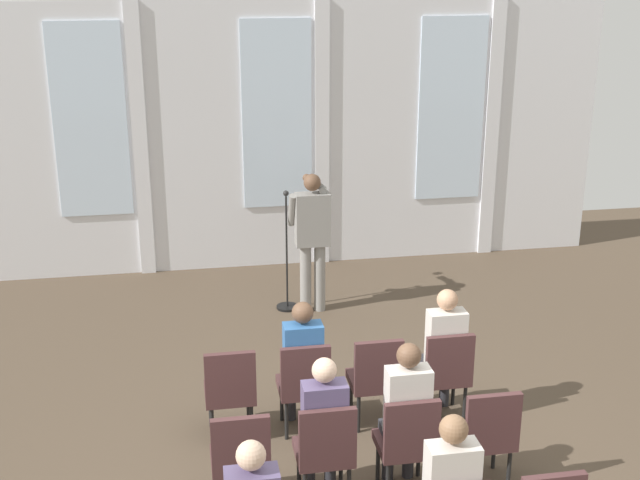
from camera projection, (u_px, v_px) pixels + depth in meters
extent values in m
cube|color=silver|center=(277.00, 137.00, 11.75)|extent=(9.33, 0.10, 3.73)
cube|color=silver|center=(90.00, 121.00, 11.18)|extent=(0.96, 0.04, 2.59)
cube|color=silver|center=(140.00, 143.00, 11.39)|extent=(0.20, 0.08, 3.73)
cube|color=silver|center=(277.00, 115.00, 11.59)|extent=(0.96, 0.04, 2.59)
cube|color=silver|center=(322.00, 136.00, 11.80)|extent=(0.20, 0.08, 3.73)
cube|color=silver|center=(451.00, 110.00, 11.99)|extent=(0.96, 0.04, 2.59)
cube|color=silver|center=(491.00, 130.00, 12.20)|extent=(0.20, 0.08, 3.73)
cylinder|color=gray|center=(306.00, 278.00, 10.57)|extent=(0.14, 0.14, 0.88)
cylinder|color=gray|center=(320.00, 277.00, 10.60)|extent=(0.14, 0.14, 0.88)
cube|color=gray|center=(312.00, 219.00, 10.34)|extent=(0.42, 0.22, 0.66)
cube|color=maroon|center=(311.00, 211.00, 10.42)|extent=(0.06, 0.01, 0.40)
sphere|color=brown|center=(312.00, 182.00, 10.20)|extent=(0.21, 0.21, 0.21)
cylinder|color=gray|center=(292.00, 210.00, 10.34)|extent=(0.09, 0.28, 0.45)
cylinder|color=gray|center=(323.00, 190.00, 10.38)|extent=(0.15, 0.36, 0.15)
cylinder|color=gray|center=(317.00, 186.00, 10.49)|extent=(0.11, 0.34, 0.15)
sphere|color=brown|center=(306.00, 178.00, 10.70)|extent=(0.10, 0.10, 0.10)
cylinder|color=black|center=(287.00, 307.00, 10.79)|extent=(0.28, 0.28, 0.03)
cylinder|color=black|center=(287.00, 252.00, 10.55)|extent=(0.02, 0.02, 1.45)
sphere|color=#262626|center=(286.00, 193.00, 10.30)|extent=(0.07, 0.07, 0.07)
cylinder|color=black|center=(248.00, 405.00, 8.10)|extent=(0.04, 0.04, 0.40)
cylinder|color=black|center=(210.00, 408.00, 8.04)|extent=(0.04, 0.04, 0.40)
cylinder|color=black|center=(252.00, 423.00, 7.78)|extent=(0.04, 0.04, 0.40)
cylinder|color=black|center=(212.00, 427.00, 7.73)|extent=(0.04, 0.04, 0.40)
cube|color=#4C2D2D|center=(230.00, 393.00, 7.83)|extent=(0.46, 0.44, 0.08)
cube|color=#4C2D2D|center=(230.00, 376.00, 7.57)|extent=(0.46, 0.06, 0.46)
cylinder|color=black|center=(318.00, 399.00, 8.21)|extent=(0.04, 0.04, 0.40)
cylinder|color=black|center=(282.00, 402.00, 8.15)|extent=(0.04, 0.04, 0.40)
cylinder|color=black|center=(325.00, 417.00, 7.89)|extent=(0.04, 0.04, 0.40)
cylinder|color=black|center=(286.00, 420.00, 7.84)|extent=(0.04, 0.04, 0.40)
cube|color=#4C2D2D|center=(303.00, 387.00, 7.95)|extent=(0.46, 0.44, 0.08)
cube|color=#4C2D2D|center=(306.00, 370.00, 7.68)|extent=(0.46, 0.06, 0.46)
cylinder|color=#2D2D33|center=(291.00, 399.00, 8.17)|extent=(0.10, 0.10, 0.44)
cylinder|color=#2D2D33|center=(309.00, 397.00, 8.20)|extent=(0.10, 0.10, 0.44)
cube|color=#2D2D33|center=(302.00, 378.00, 7.98)|extent=(0.34, 0.36, 0.12)
cube|color=#3366A5|center=(303.00, 351.00, 7.77)|extent=(0.36, 0.20, 0.54)
sphere|color=brown|center=(303.00, 313.00, 7.67)|extent=(0.20, 0.20, 0.20)
cylinder|color=black|center=(387.00, 393.00, 8.32)|extent=(0.04, 0.04, 0.40)
cylinder|color=black|center=(351.00, 396.00, 8.26)|extent=(0.04, 0.04, 0.40)
cylinder|color=black|center=(396.00, 410.00, 8.01)|extent=(0.04, 0.04, 0.40)
cylinder|color=black|center=(358.00, 413.00, 7.95)|extent=(0.04, 0.04, 0.40)
cube|color=#4C2D2D|center=(373.00, 381.00, 8.06)|extent=(0.46, 0.44, 0.08)
cube|color=#4C2D2D|center=(379.00, 364.00, 7.79)|extent=(0.46, 0.06, 0.46)
cylinder|color=black|center=(453.00, 387.00, 8.43)|extent=(0.04, 0.04, 0.40)
cylinder|color=black|center=(419.00, 390.00, 8.38)|extent=(0.04, 0.04, 0.40)
cylinder|color=black|center=(465.00, 404.00, 8.12)|extent=(0.04, 0.04, 0.40)
cylinder|color=black|center=(429.00, 407.00, 8.06)|extent=(0.04, 0.04, 0.40)
cube|color=#4C2D2D|center=(442.00, 375.00, 8.17)|extent=(0.46, 0.44, 0.08)
cube|color=#4C2D2D|center=(450.00, 358.00, 7.90)|extent=(0.46, 0.06, 0.46)
cylinder|color=#2D2D33|center=(427.00, 387.00, 8.39)|extent=(0.10, 0.10, 0.44)
cylinder|color=#2D2D33|center=(445.00, 385.00, 8.42)|extent=(0.10, 0.10, 0.44)
cube|color=#2D2D33|center=(441.00, 366.00, 8.21)|extent=(0.34, 0.36, 0.12)
cube|color=silver|center=(446.00, 339.00, 7.99)|extent=(0.36, 0.20, 0.57)
sphere|color=tan|center=(447.00, 300.00, 7.88)|extent=(0.20, 0.20, 0.20)
cylinder|color=black|center=(261.00, 472.00, 7.06)|extent=(0.04, 0.04, 0.40)
cylinder|color=black|center=(217.00, 476.00, 7.00)|extent=(0.04, 0.04, 0.40)
cube|color=#4C2D2D|center=(240.00, 460.00, 6.80)|extent=(0.46, 0.44, 0.08)
cube|color=#4C2D2D|center=(241.00, 444.00, 6.53)|extent=(0.46, 0.06, 0.46)
cylinder|color=black|center=(341.00, 463.00, 7.17)|extent=(0.04, 0.04, 0.40)
cylinder|color=black|center=(299.00, 468.00, 7.11)|extent=(0.04, 0.04, 0.40)
cube|color=#4C2D2D|center=(323.00, 452.00, 6.91)|extent=(0.46, 0.44, 0.08)
cube|color=#4C2D2D|center=(328.00, 436.00, 6.64)|extent=(0.46, 0.06, 0.46)
cylinder|color=#2D2D33|center=(309.00, 464.00, 7.13)|extent=(0.10, 0.10, 0.44)
cylinder|color=#2D2D33|center=(330.00, 462.00, 7.16)|extent=(0.10, 0.10, 0.44)
cube|color=#2D2D33|center=(322.00, 442.00, 6.94)|extent=(0.34, 0.36, 0.12)
cube|color=#594C72|center=(325.00, 414.00, 6.74)|extent=(0.36, 0.20, 0.53)
sphere|color=beige|center=(324.00, 370.00, 6.63)|extent=(0.20, 0.20, 0.20)
cylinder|color=black|center=(419.00, 456.00, 7.28)|extent=(0.04, 0.04, 0.40)
cylinder|color=black|center=(378.00, 460.00, 7.23)|extent=(0.04, 0.04, 0.40)
cylinder|color=black|center=(430.00, 479.00, 6.97)|extent=(0.04, 0.04, 0.40)
cube|color=#4C2D2D|center=(405.00, 444.00, 7.02)|extent=(0.46, 0.44, 0.08)
cube|color=#4C2D2D|center=(412.00, 428.00, 6.75)|extent=(0.46, 0.06, 0.46)
cylinder|color=#2D2D33|center=(388.00, 456.00, 7.24)|extent=(0.10, 0.10, 0.44)
cylinder|color=#2D2D33|center=(408.00, 454.00, 7.27)|extent=(0.10, 0.10, 0.44)
cube|color=#2D2D33|center=(403.00, 434.00, 7.05)|extent=(0.34, 0.36, 0.12)
cube|color=silver|center=(408.00, 402.00, 6.84)|extent=(0.36, 0.20, 0.60)
sphere|color=brown|center=(409.00, 355.00, 6.72)|extent=(0.20, 0.20, 0.20)
cylinder|color=black|center=(494.00, 448.00, 7.40)|extent=(0.04, 0.04, 0.40)
cylinder|color=black|center=(455.00, 452.00, 7.34)|extent=(0.04, 0.04, 0.40)
cylinder|color=black|center=(509.00, 470.00, 7.08)|extent=(0.04, 0.04, 0.40)
cylinder|color=black|center=(468.00, 475.00, 7.02)|extent=(0.04, 0.04, 0.40)
cube|color=#4C2D2D|center=(483.00, 436.00, 7.13)|extent=(0.46, 0.44, 0.08)
cube|color=#4C2D2D|center=(493.00, 420.00, 6.87)|extent=(0.46, 0.06, 0.46)
sphere|color=beige|center=(251.00, 455.00, 5.47)|extent=(0.20, 0.20, 0.20)
sphere|color=#8C6647|center=(454.00, 429.00, 5.68)|extent=(0.20, 0.20, 0.20)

